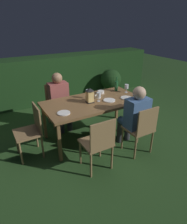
{
  "coord_description": "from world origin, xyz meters",
  "views": [
    {
      "loc": [
        -1.63,
        -2.85,
        2.09
      ],
      "look_at": [
        0.0,
        0.0,
        0.52
      ],
      "focal_mm": 31.26,
      "sensor_mm": 36.0,
      "label": 1
    }
  ],
  "objects_px": {
    "bowl_bread": "(98,96)",
    "potted_plant_by_hedge": "(111,81)",
    "green_bottle_on_table": "(116,86)",
    "plate_b": "(109,100)",
    "wine_glass_a": "(127,87)",
    "wine_glass_b": "(88,92)",
    "chair_side_right_a": "(57,102)",
    "lantern_centerpiece": "(90,95)",
    "bowl_olives": "(101,92)",
    "plate_a": "(126,98)",
    "dining_table": "(93,104)",
    "chair_side_left_a": "(98,142)",
    "person_in_blue": "(134,115)",
    "wine_glass_c": "(99,95)",
    "person_in_rust": "(60,99)",
    "plate_c": "(64,113)",
    "chair_head_near": "(31,129)",
    "chair_side_left_b": "(141,128)"
  },
  "relations": [
    {
      "from": "bowl_olives",
      "to": "bowl_bread",
      "type": "bearing_deg",
      "value": -135.33
    },
    {
      "from": "potted_plant_by_hedge",
      "to": "wine_glass_b",
      "type": "bearing_deg",
      "value": -136.42
    },
    {
      "from": "green_bottle_on_table",
      "to": "chair_side_left_a",
      "type": "bearing_deg",
      "value": -134.59
    },
    {
      "from": "chair_side_right_a",
      "to": "wine_glass_c",
      "type": "height_order",
      "value": "wine_glass_c"
    },
    {
      "from": "chair_head_near",
      "to": "potted_plant_by_hedge",
      "type": "bearing_deg",
      "value": 31.4
    },
    {
      "from": "person_in_blue",
      "to": "chair_side_left_b",
      "type": "bearing_deg",
      "value": -90.0
    },
    {
      "from": "wine_glass_b",
      "to": "wine_glass_a",
      "type": "bearing_deg",
      "value": -6.88
    },
    {
      "from": "plate_a",
      "to": "bowl_bread",
      "type": "bearing_deg",
      "value": 148.2
    },
    {
      "from": "chair_side_left_a",
      "to": "green_bottle_on_table",
      "type": "height_order",
      "value": "green_bottle_on_table"
    },
    {
      "from": "chair_side_left_a",
      "to": "green_bottle_on_table",
      "type": "bearing_deg",
      "value": 45.41
    },
    {
      "from": "bowl_bread",
      "to": "potted_plant_by_hedge",
      "type": "height_order",
      "value": "potted_plant_by_hedge"
    },
    {
      "from": "wine_glass_a",
      "to": "plate_b",
      "type": "xyz_separation_m",
      "value": [
        -0.55,
        -0.2,
        -0.11
      ]
    },
    {
      "from": "chair_side_left_b",
      "to": "bowl_bread",
      "type": "relative_size",
      "value": 7.79
    },
    {
      "from": "chair_side_right_a",
      "to": "lantern_centerpiece",
      "type": "xyz_separation_m",
      "value": [
        0.32,
        -0.87,
        0.4
      ]
    },
    {
      "from": "plate_b",
      "to": "potted_plant_by_hedge",
      "type": "relative_size",
      "value": 0.27
    },
    {
      "from": "chair_side_left_a",
      "to": "potted_plant_by_hedge",
      "type": "xyz_separation_m",
      "value": [
        1.91,
        2.47,
        -0.02
      ]
    },
    {
      "from": "green_bottle_on_table",
      "to": "chair_side_left_b",
      "type": "bearing_deg",
      "value": -104.33
    },
    {
      "from": "person_in_blue",
      "to": "bowl_bread",
      "type": "relative_size",
      "value": 10.29
    },
    {
      "from": "person_in_blue",
      "to": "chair_side_right_a",
      "type": "xyz_separation_m",
      "value": [
        -0.82,
        1.51,
        -0.15
      ]
    },
    {
      "from": "plate_b",
      "to": "bowl_olives",
      "type": "height_order",
      "value": "bowl_olives"
    },
    {
      "from": "dining_table",
      "to": "wine_glass_c",
      "type": "distance_m",
      "value": 0.19
    },
    {
      "from": "wine_glass_c",
      "to": "plate_c",
      "type": "bearing_deg",
      "value": -168.0
    },
    {
      "from": "dining_table",
      "to": "chair_head_near",
      "type": "relative_size",
      "value": 2.08
    },
    {
      "from": "wine_glass_c",
      "to": "bowl_olives",
      "type": "xyz_separation_m",
      "value": [
        0.25,
        0.33,
        -0.09
      ]
    },
    {
      "from": "person_in_blue",
      "to": "wine_glass_c",
      "type": "xyz_separation_m",
      "value": [
        -0.33,
        0.61,
        0.22
      ]
    },
    {
      "from": "green_bottle_on_table",
      "to": "plate_b",
      "type": "distance_m",
      "value": 0.59
    },
    {
      "from": "person_in_rust",
      "to": "plate_a",
      "type": "height_order",
      "value": "person_in_rust"
    },
    {
      "from": "dining_table",
      "to": "wine_glass_b",
      "type": "relative_size",
      "value": 10.73
    },
    {
      "from": "lantern_centerpiece",
      "to": "plate_c",
      "type": "height_order",
      "value": "lantern_centerpiece"
    },
    {
      "from": "bowl_olives",
      "to": "wine_glass_a",
      "type": "bearing_deg",
      "value": -23.23
    },
    {
      "from": "wine_glass_a",
      "to": "wine_glass_c",
      "type": "distance_m",
      "value": 0.74
    },
    {
      "from": "plate_a",
      "to": "plate_c",
      "type": "xyz_separation_m",
      "value": [
        -1.27,
        -0.02,
        0.0
      ]
    },
    {
      "from": "person_in_rust",
      "to": "plate_c",
      "type": "xyz_separation_m",
      "value": [
        -0.26,
        -0.87,
        0.11
      ]
    },
    {
      "from": "chair_head_near",
      "to": "bowl_bread",
      "type": "xyz_separation_m",
      "value": [
        1.31,
        0.1,
        0.28
      ]
    },
    {
      "from": "plate_b",
      "to": "plate_c",
      "type": "xyz_separation_m",
      "value": [
        -0.92,
        -0.08,
        0.0
      ]
    },
    {
      "from": "chair_head_near",
      "to": "wine_glass_b",
      "type": "bearing_deg",
      "value": 8.76
    },
    {
      "from": "chair_side_left_b",
      "to": "plate_c",
      "type": "xyz_separation_m",
      "value": [
        -1.07,
        0.65,
        0.26
      ]
    },
    {
      "from": "wine_glass_b",
      "to": "potted_plant_by_hedge",
      "type": "distance_m",
      "value": 2.13
    },
    {
      "from": "person_in_blue",
      "to": "bowl_bread",
      "type": "distance_m",
      "value": 0.81
    },
    {
      "from": "person_in_rust",
      "to": "bowl_olives",
      "type": "relative_size",
      "value": 8.85
    },
    {
      "from": "chair_head_near",
      "to": "chair_side_left_b",
      "type": "bearing_deg",
      "value": -28.67
    },
    {
      "from": "wine_glass_c",
      "to": "plate_c",
      "type": "xyz_separation_m",
      "value": [
        -0.74,
        -0.16,
        -0.11
      ]
    },
    {
      "from": "plate_a",
      "to": "chair_side_left_a",
      "type": "bearing_deg",
      "value": -146.61
    },
    {
      "from": "plate_b",
      "to": "wine_glass_a",
      "type": "bearing_deg",
      "value": 20.08
    },
    {
      "from": "plate_a",
      "to": "person_in_rust",
      "type": "bearing_deg",
      "value": 140.32
    },
    {
      "from": "wine_glass_b",
      "to": "plate_c",
      "type": "height_order",
      "value": "wine_glass_b"
    },
    {
      "from": "wine_glass_b",
      "to": "plate_b",
      "type": "distance_m",
      "value": 0.43
    },
    {
      "from": "plate_a",
      "to": "green_bottle_on_table",
      "type": "bearing_deg",
      "value": 79.26
    },
    {
      "from": "chair_head_near",
      "to": "person_in_blue",
      "type": "bearing_deg",
      "value": -22.87
    },
    {
      "from": "bowl_olives",
      "to": "potted_plant_by_hedge",
      "type": "xyz_separation_m",
      "value": [
        1.17,
        1.34,
        -0.3
      ]
    }
  ]
}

